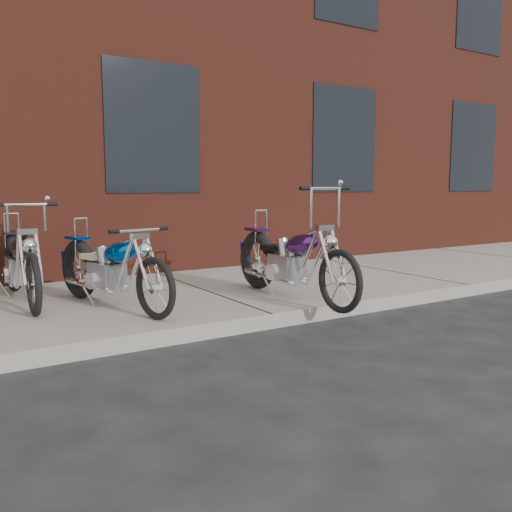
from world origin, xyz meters
TOP-DOWN VIEW (x-y plane):
  - ground at (0.00, 0.00)m, footprint 120.00×120.00m
  - sidewalk at (0.00, 1.50)m, footprint 22.00×3.00m
  - building_brick at (0.00, 8.00)m, footprint 22.00×10.00m
  - chopper_purple at (0.59, 0.51)m, footprint 0.54×2.20m
  - chopper_blue at (-1.23, 1.14)m, footprint 0.68×2.02m
  - chopper_third at (-1.96, 1.94)m, footprint 0.52×2.13m

SIDE VIEW (x-z plane):
  - ground at x=0.00m, z-range 0.00..0.00m
  - sidewalk at x=0.00m, z-range 0.00..0.15m
  - chopper_blue at x=-1.23m, z-range 0.07..0.97m
  - chopper_third at x=-1.96m, z-range -0.01..1.07m
  - chopper_purple at x=0.59m, z-range -0.07..1.17m
  - building_brick at x=0.00m, z-range 0.00..8.00m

